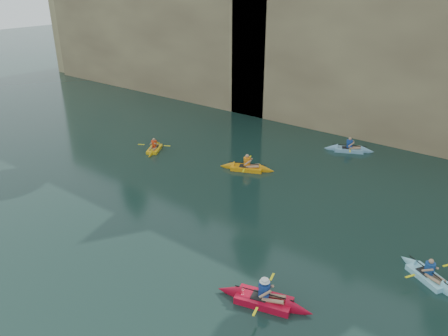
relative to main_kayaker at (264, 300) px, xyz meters
The scene contains 11 objects.
ground 5.87m from the main_kayaker, 137.34° to the right, with size 160.00×160.00×0.00m, color black.
cliff 27.02m from the main_kayaker, 99.41° to the left, with size 70.00×16.00×12.00m, color tan.
cliff_slab_west 31.05m from the main_kayaker, 142.55° to the left, with size 26.00×2.40×10.56m, color tan.
cliff_slab_center 19.57m from the main_kayaker, 97.09° to the left, with size 24.00×2.40×11.40m, color tan.
sea_cave_west 28.71m from the main_kayaker, 141.15° to the left, with size 4.50×1.00×4.00m, color black.
sea_cave_center 19.86m from the main_kayaker, 114.83° to the left, with size 3.50×1.00×3.20m, color black.
main_kayaker is the anchor object (origin of this frame).
kayaker_orange 11.05m from the main_kayaker, 127.74° to the left, with size 3.19×2.21×1.21m.
kayaker_ltblue_near 6.30m from the main_kayaker, 49.50° to the left, with size 2.72×2.00×1.09m.
kayaker_yellow 15.18m from the main_kayaker, 149.87° to the left, with size 1.87×2.54×1.05m.
kayaker_ltblue_mid 15.38m from the main_kayaker, 102.32° to the left, with size 3.10×2.14×1.17m.
Camera 1 is at (10.37, -6.14, 10.34)m, focal length 35.00 mm.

